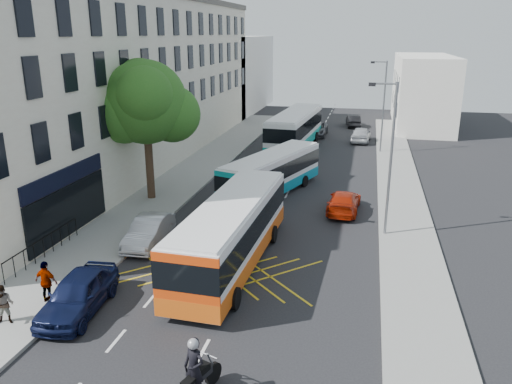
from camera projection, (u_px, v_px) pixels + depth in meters
The scene contains 22 objects.
ground at pixel (202, 353), 17.03m from camera, with size 120.00×120.00×0.00m, color black.
pavement_left at pixel (152, 198), 32.72m from camera, with size 5.00×70.00×0.15m, color gray.
pavement_right at pixel (404, 217), 29.38m from camera, with size 3.00×70.00×0.15m, color gray.
terrace_main at pixel (132, 80), 40.66m from camera, with size 8.30×45.00×13.50m.
terrace_far at pixel (231, 74), 69.55m from camera, with size 8.00×20.00×10.00m, color silver.
building_right at pixel (422, 91), 58.12m from camera, with size 6.00×18.00×8.00m, color silver.
street_tree at pixel (145, 103), 30.80m from camera, with size 6.30×5.70×8.80m.
lamp_near at pixel (389, 152), 25.48m from camera, with size 1.45×0.15×8.00m.
lamp_far at pixel (383, 102), 44.07m from camera, with size 1.45×0.15×8.00m.
railings at pixel (43, 246), 23.76m from camera, with size 0.08×5.60×1.14m, color black, non-canonical shape.
bus_near at pixel (232, 232), 23.00m from camera, with size 3.09×11.30×3.15m.
bus_mid at pixel (272, 173), 33.36m from camera, with size 5.36×10.19×2.80m.
bus_far at pixel (295, 129), 46.84m from camera, with size 3.76×12.41×3.44m.
motorbike at pixel (195, 371), 14.58m from camera, with size 0.99×2.27×2.10m.
parked_car_blue at pixel (78, 294), 19.36m from camera, with size 1.82×4.54×1.55m, color #0D1436.
parked_car_silver at pixel (149, 231), 25.63m from camera, with size 1.49×4.27×1.41m, color #B9BBC1.
red_hatchback at pixel (344, 202), 30.34m from camera, with size 1.79×4.41×1.28m, color #AD2007.
distant_car_grey at pixel (316, 129), 52.90m from camera, with size 2.24×4.86×1.35m, color #43454C.
distant_car_silver at pixel (361, 134), 49.90m from camera, with size 1.78×4.41×1.50m, color #A9ACB1.
distant_car_dark at pixel (353, 121), 58.19m from camera, with size 1.42×4.09×1.35m, color black.
pedestrian_near at pixel (4, 305), 18.28m from camera, with size 0.74×0.58×1.53m, color gray.
pedestrian_far at pixel (47, 282), 19.74m from camera, with size 1.02×0.43×1.75m, color gray.
Camera 1 is at (5.00, -13.79, 10.43)m, focal length 35.00 mm.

